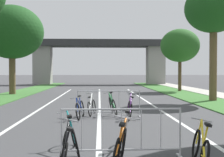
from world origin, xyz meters
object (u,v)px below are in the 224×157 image
bicycle_black_4 (64,149)px  bicycle_white_3 (92,107)px  bicycle_green_0 (113,105)px  tree_left_maple_mid (12,32)px  bicycle_orange_7 (119,146)px  bicycle_teal_8 (73,136)px  bicycle_silver_1 (124,136)px  tree_right_oak_near (180,46)px  tree_right_pine_far (214,10)px  bicycle_blue_5 (80,109)px  bicycle_purple_6 (130,109)px  crowd_barrier_nearest (122,133)px  bicycle_yellow_2 (200,148)px  crowd_barrier_second (109,103)px

bicycle_black_4 → bicycle_white_3: bearing=80.3°
bicycle_green_0 → bicycle_black_4: 7.24m
tree_left_maple_mid → bicycle_orange_7: bearing=-68.7°
bicycle_teal_8 → bicycle_silver_1: bearing=-9.5°
tree_right_oak_near → bicycle_teal_8: size_ratio=3.34×
tree_right_pine_far → tree_right_oak_near: (0.33, 9.06, -1.42)m
bicycle_blue_5 → tree_right_pine_far: bearing=-133.1°
bicycle_purple_6 → bicycle_orange_7: size_ratio=1.03×
tree_right_pine_far → tree_right_oak_near: tree_right_pine_far is taller
bicycle_green_0 → bicycle_silver_1: size_ratio=1.02×
crowd_barrier_nearest → bicycle_orange_7: 0.47m
bicycle_silver_1 → bicycle_teal_8: 1.14m
bicycle_silver_1 → bicycle_white_3: 6.00m
bicycle_yellow_2 → bicycle_black_4: size_ratio=1.00×
bicycle_white_3 → bicycle_teal_8: bicycle_teal_8 is taller
bicycle_blue_5 → bicycle_teal_8: 4.98m
tree_right_pine_far → bicycle_purple_6: size_ratio=4.20×
crowd_barrier_nearest → bicycle_yellow_2: crowd_barrier_nearest is taller
tree_right_pine_far → tree_right_oak_near: size_ratio=1.26×
tree_left_maple_mid → bicycle_green_0: tree_left_maple_mid is taller
bicycle_green_0 → bicycle_orange_7: size_ratio=1.04×
crowd_barrier_second → bicycle_purple_6: 0.98m
crowd_barrier_second → bicycle_green_0: crowd_barrier_second is taller
bicycle_purple_6 → bicycle_teal_8: bearing=-108.7°
bicycle_green_0 → bicycle_silver_1: (0.00, -5.99, -0.03)m
bicycle_blue_5 → bicycle_orange_7: size_ratio=0.99×
bicycle_white_3 → bicycle_black_4: 7.09m
bicycle_green_0 → bicycle_blue_5: size_ratio=1.05×
tree_right_oak_near → bicycle_blue_5: (-7.97, -15.64, -3.76)m
bicycle_white_3 → bicycle_orange_7: (0.71, -6.92, 0.01)m
tree_right_pine_far → bicycle_black_4: size_ratio=4.27×
bicycle_green_0 → bicycle_yellow_2: (1.37, -7.14, -0.04)m
tree_left_maple_mid → crowd_barrier_nearest: 19.81m
tree_right_pine_far → tree_left_maple_mid: bearing=156.9°
tree_left_maple_mid → bicycle_orange_7: 20.21m
bicycle_silver_1 → bicycle_purple_6: bearing=-92.3°
bicycle_silver_1 → bicycle_yellow_2: bearing=144.8°
bicycle_blue_5 → bicycle_purple_6: bearing=-177.5°
bicycle_green_0 → bicycle_blue_5: 1.65m
crowd_barrier_nearest → crowd_barrier_second: size_ratio=1.00×
tree_right_pine_far → bicycle_white_3: tree_right_pine_far is taller
bicycle_blue_5 → tree_right_oak_near: bearing=-110.8°
bicycle_silver_1 → bicycle_orange_7: (-0.17, -0.98, 0.00)m
tree_left_maple_mid → bicycle_teal_8: tree_left_maple_mid is taller
bicycle_white_3 → bicycle_black_4: bicycle_white_3 is taller
bicycle_silver_1 → bicycle_white_3: bearing=-76.8°
bicycle_green_0 → bicycle_yellow_2: bearing=-85.4°
tree_left_maple_mid → tree_right_oak_near: size_ratio=1.23×
tree_left_maple_mid → crowd_barrier_nearest: (7.25, -17.92, -4.31)m
bicycle_yellow_2 → bicycle_teal_8: bicycle_teal_8 is taller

